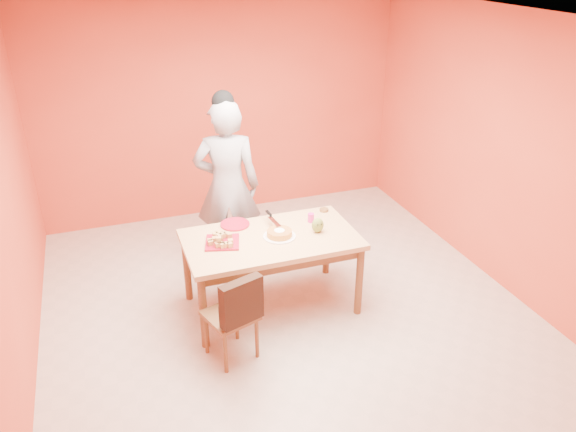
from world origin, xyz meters
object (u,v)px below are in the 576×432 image
object	(u,v)px
dining_table	(271,246)
checker_tin	(324,210)
pastry_platter	(222,242)
red_dinner_plate	(235,224)
egg_ornament	(318,225)
person	(227,187)
magenta_glass	(311,218)
dining_chair	(231,314)
sponge_cake	(279,233)

from	to	relation	value
dining_table	checker_tin	size ratio (longest dim) A/B	18.05
dining_table	pastry_platter	bearing A→B (deg)	175.21
red_dinner_plate	egg_ornament	bearing A→B (deg)	-30.07
dining_table	person	world-z (taller)	person
red_dinner_plate	magenta_glass	bearing A→B (deg)	-14.16
pastry_platter	magenta_glass	world-z (taller)	magenta_glass
red_dinner_plate	checker_tin	size ratio (longest dim) A/B	3.19
person	dining_chair	bearing A→B (deg)	89.80
person	egg_ornament	xyz separation A→B (m)	(0.63, -0.94, -0.10)
egg_ornament	checker_tin	size ratio (longest dim) A/B	1.64
dining_table	sponge_cake	size ratio (longest dim) A/B	6.85
sponge_cake	checker_tin	distance (m)	0.71
dining_chair	pastry_platter	bearing A→B (deg)	62.63
dining_chair	checker_tin	world-z (taller)	dining_chair
pastry_platter	dining_chair	bearing A→B (deg)	-99.09
sponge_cake	magenta_glass	distance (m)	0.43
dining_chair	pastry_platter	distance (m)	0.73
dining_table	checker_tin	world-z (taller)	checker_tin
pastry_platter	sponge_cake	bearing A→B (deg)	-6.38
dining_chair	checker_tin	size ratio (longest dim) A/B	9.55
red_dinner_plate	sponge_cake	xyz separation A→B (m)	(0.33, -0.37, 0.03)
magenta_glass	person	bearing A→B (deg)	131.97
dining_table	red_dinner_plate	xyz separation A→B (m)	(-0.25, 0.35, 0.10)
pastry_platter	egg_ornament	size ratio (longest dim) A/B	2.07
sponge_cake	magenta_glass	world-z (taller)	magenta_glass
person	magenta_glass	size ratio (longest dim) A/B	21.10
sponge_cake	egg_ornament	distance (m)	0.37
dining_table	magenta_glass	bearing A→B (deg)	20.01
person	pastry_platter	xyz separation A→B (m)	(-0.27, -0.85, -0.16)
person	sponge_cake	bearing A→B (deg)	119.58
dining_table	dining_chair	distance (m)	0.85
dining_table	dining_chair	bearing A→B (deg)	-132.48
person	magenta_glass	bearing A→B (deg)	145.62
dining_chair	magenta_glass	xyz separation A→B (m)	(1.02, 0.77, 0.37)
red_dinner_plate	egg_ornament	size ratio (longest dim) A/B	1.95
person	sponge_cake	distance (m)	0.96
red_dinner_plate	magenta_glass	distance (m)	0.74
person	sponge_cake	xyz separation A→B (m)	(0.26, -0.91, -0.13)
dining_table	person	bearing A→B (deg)	101.57
dining_chair	pastry_platter	xyz separation A→B (m)	(0.10, 0.64, 0.33)
egg_ornament	person	bearing A→B (deg)	126.19
person	checker_tin	bearing A→B (deg)	161.59
pastry_platter	checker_tin	bearing A→B (deg)	15.49
egg_ornament	checker_tin	world-z (taller)	egg_ornament
pastry_platter	red_dinner_plate	xyz separation A→B (m)	(0.20, 0.31, -0.00)
egg_ornament	sponge_cake	bearing A→B (deg)	177.68
egg_ornament	magenta_glass	bearing A→B (deg)	87.41
pastry_platter	checker_tin	world-z (taller)	checker_tin
dining_chair	red_dinner_plate	bearing A→B (deg)	54.16
pastry_platter	magenta_glass	bearing A→B (deg)	8.23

